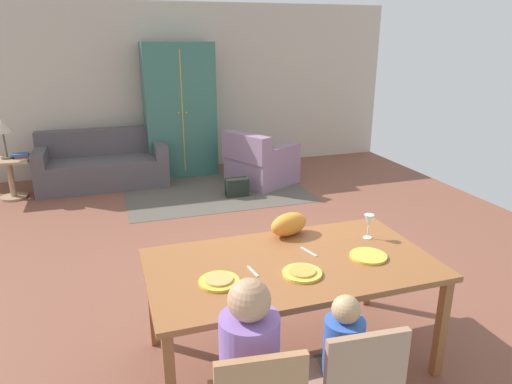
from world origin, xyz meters
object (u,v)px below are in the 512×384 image
(person_child, at_px, (339,372))
(handbag, at_px, (237,187))
(couch, at_px, (103,166))
(armchair, at_px, (260,163))
(book_lower, at_px, (24,156))
(wine_glass, at_px, (369,221))
(dining_table, at_px, (291,270))
(book_upper, at_px, (20,155))
(side_table, at_px, (10,172))
(plate_near_man, at_px, (219,282))
(armoire, at_px, (180,110))
(plate_near_child, at_px, (302,273))
(cat, at_px, (289,224))
(person_man, at_px, (248,380))
(table_lamp, at_px, (2,127))
(plate_near_woman, at_px, (368,256))

(person_child, height_order, handbag, person_child)
(couch, relative_size, armchair, 1.63)
(book_lower, bearing_deg, person_child, -66.64)
(couch, height_order, armchair, same)
(wine_glass, xyz_separation_m, couch, (-1.86, 4.49, -0.59))
(dining_table, xyz_separation_m, book_upper, (-2.25, 4.40, -0.07))
(couch, height_order, book_upper, couch)
(dining_table, xyz_separation_m, side_table, (-2.42, 4.41, -0.32))
(plate_near_man, height_order, armoire, armoire)
(plate_near_child, distance_m, person_child, 0.63)
(cat, relative_size, couch, 0.17)
(plate_near_man, height_order, book_upper, plate_near_man)
(book_lower, bearing_deg, side_table, 179.17)
(person_man, xyz_separation_m, armchair, (1.63, 4.69, -0.19))
(wine_glass, bearing_deg, cat, 155.83)
(table_lamp, xyz_separation_m, book_lower, (0.21, -0.00, -0.41))
(person_child, relative_size, table_lamp, 1.71)
(person_child, relative_size, couch, 0.49)
(plate_near_child, height_order, side_table, plate_near_child)
(plate_near_woman, height_order, cat, cat)
(plate_near_woman, xyz_separation_m, armoire, (-0.45, 5.03, 0.28))
(book_upper, bearing_deg, plate_near_woman, -58.36)
(side_table, xyz_separation_m, book_upper, (0.17, -0.01, 0.24))
(dining_table, height_order, wine_glass, wine_glass)
(person_child, bearing_deg, person_man, 179.45)
(plate_near_man, distance_m, book_upper, 4.84)
(plate_near_child, height_order, plate_near_woman, same)
(person_child, relative_size, side_table, 1.59)
(person_man, xyz_separation_m, armoire, (0.59, 5.64, 0.54))
(side_table, xyz_separation_m, table_lamp, (-0.00, 0.00, 0.63))
(plate_near_woman, bearing_deg, book_lower, 121.20)
(plate_near_woman, xyz_separation_m, person_man, (-1.04, -0.60, -0.26))
(wine_glass, distance_m, book_lower, 5.13)
(armchair, bearing_deg, book_lower, 172.77)
(plate_near_woman, bearing_deg, plate_near_man, -178.90)
(wine_glass, height_order, side_table, wine_glass)
(cat, distance_m, armoire, 4.52)
(plate_near_woman, relative_size, handbag, 0.78)
(armoire, xyz_separation_m, side_table, (-2.49, -0.52, -0.67))
(plate_near_man, height_order, side_table, plate_near_man)
(table_lamp, bearing_deg, side_table, 0.00)
(wine_glass, height_order, cat, wine_glass)
(handbag, bearing_deg, plate_near_woman, -91.43)
(cat, relative_size, armchair, 0.28)
(cat, height_order, handbag, cat)
(person_child, xyz_separation_m, armchair, (1.11, 4.70, -0.11))
(plate_near_woman, xyz_separation_m, side_table, (-2.94, 4.51, -0.39))
(person_man, relative_size, side_table, 1.91)
(plate_near_man, relative_size, wine_glass, 1.34)
(cat, xyz_separation_m, side_table, (-2.57, 3.99, -0.47))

